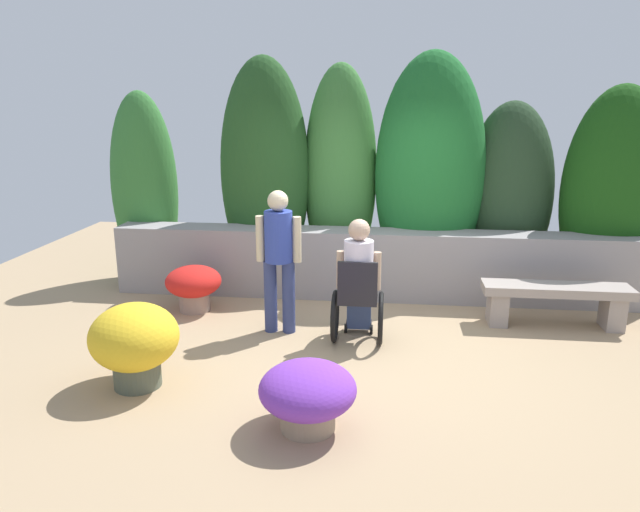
{
  "coord_description": "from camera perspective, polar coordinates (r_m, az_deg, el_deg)",
  "views": [
    {
      "loc": [
        0.16,
        -5.65,
        2.5
      ],
      "look_at": [
        -0.55,
        0.44,
        0.85
      ],
      "focal_mm": 33.05,
      "sensor_mm": 36.0,
      "label": 1
    }
  ],
  "objects": [
    {
      "name": "flower_pot_purple_near",
      "position": [
        7.25,
        -12.14,
        -2.73
      ],
      "size": [
        0.67,
        0.67,
        0.56
      ],
      "color": "gray",
      "rests_on": "ground"
    },
    {
      "name": "person_standing_companion",
      "position": [
        6.3,
        -4.01,
        0.34
      ],
      "size": [
        0.49,
        0.3,
        1.57
      ],
      "rotation": [
        0.0,
        0.0,
        0.2
      ],
      "color": "navy",
      "rests_on": "ground"
    },
    {
      "name": "flower_pot_terracotta_by_wall",
      "position": [
        4.65,
        -1.2,
        -13.17
      ],
      "size": [
        0.76,
        0.76,
        0.54
      ],
      "color": "gray",
      "rests_on": "ground"
    },
    {
      "name": "flower_pot_red_accent",
      "position": [
        5.48,
        -17.51,
        -7.9
      ],
      "size": [
        0.78,
        0.78,
        0.77
      ],
      "color": "#4D5545",
      "rests_on": "ground"
    },
    {
      "name": "ground_plane",
      "position": [
        6.18,
        4.65,
        -8.85
      ],
      "size": [
        11.61,
        11.61,
        0.0
      ],
      "primitive_type": "plane",
      "color": "tan"
    },
    {
      "name": "person_in_wheelchair",
      "position": [
        6.12,
        3.74,
        -2.83
      ],
      "size": [
        0.53,
        0.66,
        1.33
      ],
      "rotation": [
        0.0,
        0.0,
        -0.16
      ],
      "color": "black",
      "rests_on": "ground"
    },
    {
      "name": "stone_bench",
      "position": [
        7.12,
        21.85,
        -3.84
      ],
      "size": [
        1.61,
        0.38,
        0.48
      ],
      "rotation": [
        0.0,
        0.0,
        0.11
      ],
      "color": "gray",
      "rests_on": "ground"
    },
    {
      "name": "hedge_backdrop",
      "position": [
        7.93,
        7.98,
        7.13
      ],
      "size": [
        7.28,
        1.13,
        3.09
      ],
      "color": "#357532",
      "rests_on": "ground"
    },
    {
      "name": "stone_retaining_wall",
      "position": [
        7.58,
        5.19,
        -0.79
      ],
      "size": [
        6.69,
        0.47,
        0.88
      ],
      "primitive_type": "cube",
      "color": "gray",
      "rests_on": "ground"
    }
  ]
}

